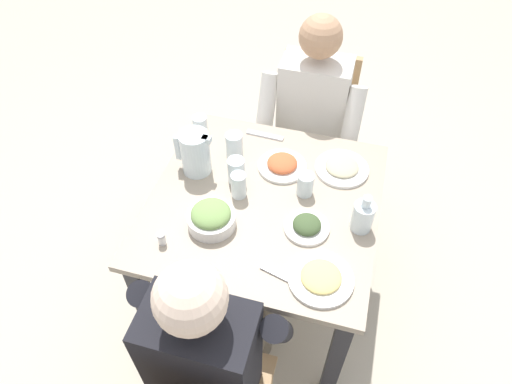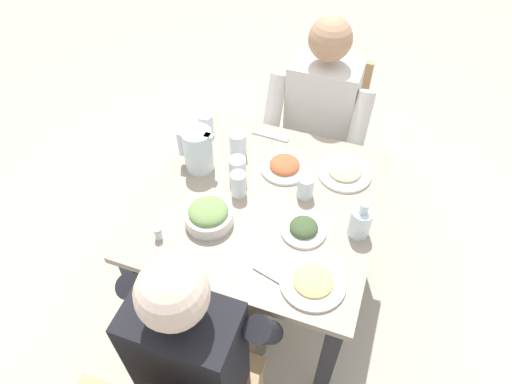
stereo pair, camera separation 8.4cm
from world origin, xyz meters
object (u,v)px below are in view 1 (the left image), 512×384
Objects in this scene: dining_table at (264,219)px; water_pitcher at (195,153)px; plate_rice_curry at (282,164)px; water_glass_center at (305,184)px; water_glass_far_left at (236,171)px; diner_far at (215,340)px; oil_carafe at (363,217)px; water_glass_near_right at (234,145)px; salad_bowl at (211,217)px; plate_beans at (342,167)px; water_glass_near_left at (238,186)px; water_glass_far_right at (200,126)px; plate_fries at (321,278)px; chair_near at (313,126)px; diner_near at (308,129)px; plate_dolmas at (307,226)px; salt_shaker at (162,239)px.

water_pitcher is at bearing -15.81° from dining_table.
plate_rice_curry is 2.09× the size of water_glass_center.
water_pitcher is 0.18m from water_glass_far_left.
diner_far is 0.68m from oil_carafe.
water_glass_near_right is (-0.12, -0.12, -0.04)m from water_pitcher.
water_pitcher reaches higher than salad_bowl.
water_glass_near_right is at bearing 4.53° from plate_beans.
water_glass_near_right is at bearing -77.60° from diner_far.
water_glass_near_right is at bearing -68.63° from water_glass_near_left.
water_pitcher is at bearing 106.26° from water_glass_far_right.
water_glass_center is at bearing -140.44° from salad_bowl.
plate_rice_curry is at bearing -62.94° from plate_fries.
water_pitcher reaches higher than water_glass_center.
water_pitcher is 0.23m from water_glass_far_right.
chair_near reaches higher than salad_bowl.
plate_beans is 0.21m from water_glass_center.
plate_beans is 0.45m from water_glass_near_left.
water_glass_far_left is (-0.24, 0.23, 0.01)m from water_glass_far_right.
diner_near is at bearing -76.50° from plate_fries.
water_glass_far_left is at bearing -11.60° from oil_carafe.
salad_bowl is (0.23, 0.94, 0.27)m from chair_near.
oil_carafe reaches higher than plate_dolmas.
dining_table is 0.76× the size of diner_near.
chair_near is 0.91m from oil_carafe.
plate_dolmas is at bearing 17.58° from oil_carafe.
oil_carafe reaches higher than salt_shaker.
water_glass_far_left is 0.69× the size of oil_carafe.
diner_near is at bearing -107.17° from salad_bowl.
diner_near and diner_far have the same top height.
salt_shaker is (0.17, 0.37, -0.03)m from water_glass_far_left.
water_pitcher reaches higher than water_glass_near_left.
plate_beans is 0.65m from water_glass_far_right.
diner_near reaches higher than water_glass_far_right.
water_glass_center is at bearing 156.76° from water_glass_far_right.
plate_beans is at bearing -137.13° from dining_table.
chair_near is 0.91m from plate_dolmas.
plate_rice_curry is (0.04, 0.37, 0.10)m from diner_near.
diner_far is at bearing 136.99° from salt_shaker.
oil_carafe is at bearing 146.99° from plate_rice_curry.
plate_dolmas is at bearing -113.47° from diner_far.
diner_far is (0.09, 1.13, 0.00)m from diner_near.
diner_near is 0.61m from water_glass_near_left.
water_pitcher reaches higher than salt_shaker.
water_glass_center is (-0.33, 0.13, -0.01)m from water_glass_near_right.
plate_beans is 1.36× the size of oil_carafe.
diner_far reaches higher than salad_bowl.
plate_rice_curry is 0.59m from salt_shaker.
diner_far is 10.34× the size of water_glass_far_left.
plate_rice_curry is 2.09× the size of water_glass_far_right.
water_glass_center reaches higher than plate_beans.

